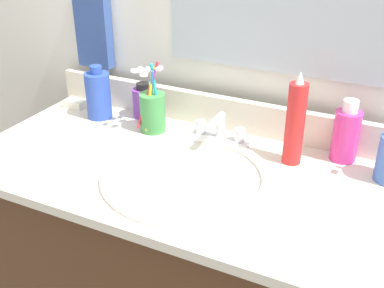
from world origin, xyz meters
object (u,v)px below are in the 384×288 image
(bottle_spray_red, at_px, (295,123))
(bottle_shampoo_blue, at_px, (98,95))
(hand_towel, at_px, (94,30))
(bottle_cream_purple, at_px, (143,102))
(bottle_soap_pink, at_px, (346,134))
(soap_bar, at_px, (75,104))
(faucet, at_px, (219,132))
(cup_green, at_px, (152,110))

(bottle_spray_red, distance_m, bottle_shampoo_blue, 0.58)
(hand_towel, distance_m, bottle_cream_purple, 0.27)
(bottle_soap_pink, xyz_separation_m, soap_bar, (-0.79, -0.03, -0.06))
(hand_towel, height_order, faucet, hand_towel)
(faucet, xyz_separation_m, bottle_shampoo_blue, (-0.38, -0.00, 0.04))
(bottle_spray_red, bearing_deg, soap_bar, 176.63)
(bottle_cream_purple, height_order, bottle_shampoo_blue, bottle_shampoo_blue)
(bottle_shampoo_blue, bearing_deg, bottle_spray_red, -1.58)
(bottle_soap_pink, bearing_deg, bottle_shampoo_blue, -175.54)
(bottle_spray_red, xyz_separation_m, cup_green, (-0.39, 0.01, -0.04))
(hand_towel, xyz_separation_m, bottle_spray_red, (0.66, -0.13, -0.12))
(bottle_soap_pink, xyz_separation_m, cup_green, (-0.50, -0.06, -0.01))
(hand_towel, relative_size, bottle_shampoo_blue, 1.42)
(hand_towel, bearing_deg, cup_green, -24.89)
(bottle_spray_red, xyz_separation_m, bottle_soap_pink, (0.11, 0.07, -0.04))
(bottle_spray_red, distance_m, bottle_soap_pink, 0.13)
(faucet, distance_m, bottle_shampoo_blue, 0.38)
(bottle_spray_red, xyz_separation_m, bottle_cream_purple, (-0.46, 0.07, -0.06))
(cup_green, distance_m, soap_bar, 0.30)
(bottle_shampoo_blue, xyz_separation_m, soap_bar, (-0.11, 0.02, -0.06))
(bottle_spray_red, bearing_deg, hand_towel, 168.91)
(cup_green, xyz_separation_m, soap_bar, (-0.29, 0.03, -0.05))
(cup_green, bearing_deg, bottle_spray_red, -0.77)
(bottle_spray_red, distance_m, bottle_cream_purple, 0.47)
(hand_towel, height_order, cup_green, hand_towel)
(bottle_cream_purple, distance_m, soap_bar, 0.23)
(hand_towel, relative_size, soap_bar, 3.44)
(bottle_spray_red, xyz_separation_m, soap_bar, (-0.68, 0.04, -0.09))
(faucet, distance_m, bottle_soap_pink, 0.31)
(bottle_soap_pink, height_order, bottle_shampoo_blue, same)
(cup_green, bearing_deg, soap_bar, 173.19)
(hand_towel, xyz_separation_m, bottle_shampoo_blue, (0.08, -0.11, -0.15))
(bottle_cream_purple, relative_size, bottle_soap_pink, 0.66)
(faucet, height_order, soap_bar, faucet)
(hand_towel, bearing_deg, soap_bar, -107.44)
(bottle_spray_red, height_order, cup_green, bottle_spray_red)
(hand_towel, distance_m, bottle_shampoo_blue, 0.20)
(faucet, height_order, bottle_soap_pink, bottle_soap_pink)
(bottle_spray_red, relative_size, bottle_shampoo_blue, 1.48)
(faucet, distance_m, cup_green, 0.19)
(hand_towel, distance_m, soap_bar, 0.23)
(faucet, bearing_deg, bottle_shampoo_blue, -179.51)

